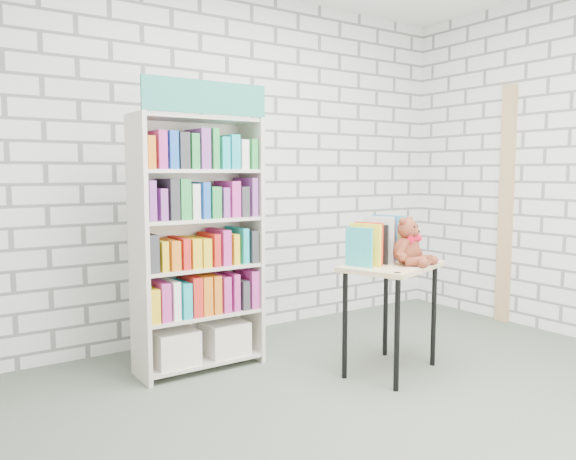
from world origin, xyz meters
TOP-DOWN VIEW (x-y plane):
  - ground at (0.00, 0.00)m, footprint 4.50×4.50m
  - room_shell at (0.00, 0.00)m, footprint 4.52×4.02m
  - bookshelf at (-0.58, 1.36)m, footprint 0.85×0.33m
  - display_table at (0.45, 0.57)m, footprint 0.80×0.67m
  - table_books at (0.41, 0.67)m, footprint 0.52×0.35m
  - teddy_bear at (0.52, 0.48)m, footprint 0.29×0.28m
  - door_trim at (2.23, 0.95)m, footprint 0.05×0.12m

SIDE VIEW (x-z plane):
  - ground at x=0.00m, z-range 0.00..0.00m
  - display_table at x=0.45m, z-range 0.26..1.00m
  - teddy_bear at x=0.52m, z-range 0.70..1.02m
  - bookshelf at x=-0.58m, z-range -0.08..1.83m
  - table_books at x=0.41m, z-range 0.73..1.02m
  - door_trim at x=2.23m, z-range 0.00..2.10m
  - room_shell at x=0.00m, z-range 0.38..3.19m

